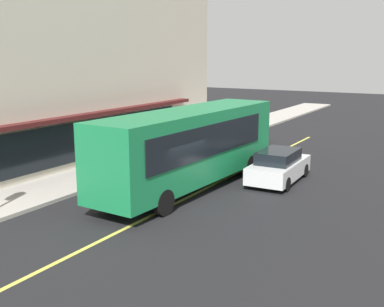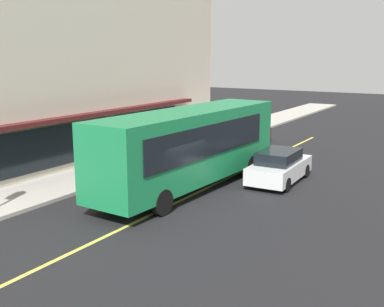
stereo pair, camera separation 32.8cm
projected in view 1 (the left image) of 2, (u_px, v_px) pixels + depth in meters
The scene contains 8 objects.
ground at pixel (175, 204), 18.81m from camera, with size 120.00×120.00×0.00m, color black.
sidewalk at pixel (69, 183), 21.65m from camera, with size 80.00×3.09×0.15m, color #B2ADA3.
lane_centre_stripe at pixel (175, 204), 18.81m from camera, with size 36.00×0.16×0.01m, color #D8D14C.
storefront_building at pixel (21, 28), 26.73m from camera, with size 24.30×11.35×14.65m.
bus at pixel (191, 145), 20.57m from camera, with size 11.23×3.00×3.50m.
car_white at pixel (279, 166), 21.92m from camera, with size 4.35×1.97×1.52m.
car_maroon at pixel (242, 134), 30.71m from camera, with size 4.37×2.01×1.52m.
pedestrian_at_corner at pixel (149, 134), 28.50m from camera, with size 0.34×0.34×1.65m.
Camera 1 is at (-15.14, -9.74, 5.85)m, focal length 44.19 mm.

